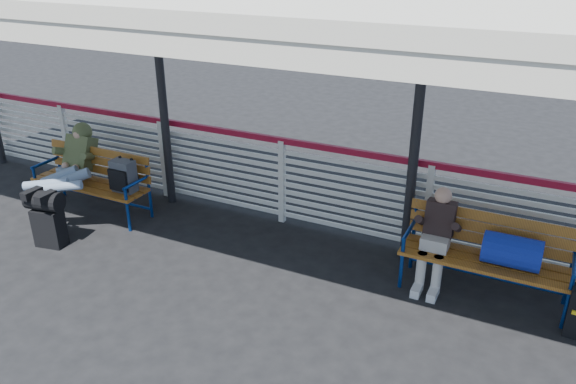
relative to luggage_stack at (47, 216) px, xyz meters
The scene contains 8 objects.
ground 2.42m from the luggage_stack, ahead, with size 60.00×60.00×0.00m, color black.
fence 3.08m from the luggage_stack, 38.86° to the left, with size 12.08×0.08×1.24m.
canopy 3.66m from the luggage_stack, 20.47° to the left, with size 12.60×3.60×3.16m.
luggage_stack is the anchor object (origin of this frame).
bench_left 1.05m from the luggage_stack, 90.51° to the left, with size 1.80×0.56×0.92m.
bench_right 5.47m from the luggage_stack, 13.72° to the left, with size 1.80×0.56×0.92m.
traveler_man 0.81m from the luggage_stack, 116.70° to the left, with size 0.94×1.63×0.77m.
companion_person 4.81m from the luggage_stack, 15.56° to the left, with size 0.32×0.66×1.15m.
Camera 1 is at (3.18, -4.41, 3.64)m, focal length 35.00 mm.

